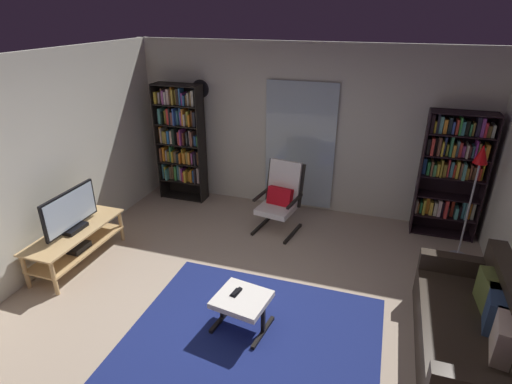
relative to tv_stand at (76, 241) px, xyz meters
name	(u,v)px	position (x,y,z in m)	size (l,w,h in m)	color
ground_plane	(241,320)	(2.38, -0.37, -0.32)	(7.02, 7.02, 0.00)	tan
wall_back	(304,130)	(2.38, 2.53, 0.98)	(5.60, 0.06, 2.60)	silver
wall_left	(13,177)	(-0.32, -0.37, 0.98)	(0.06, 6.00, 2.60)	silver
glass_door_panel	(300,146)	(2.33, 2.47, 0.73)	(1.10, 0.01, 2.00)	silver
area_rug	(252,339)	(2.57, -0.60, -0.31)	(2.49, 2.06, 0.01)	navy
tv_stand	(76,241)	(0.00, 0.00, 0.00)	(0.51, 1.38, 0.47)	tan
television	(71,212)	(0.00, 0.01, 0.41)	(0.20, 0.88, 0.53)	black
bookshelf_near_tv	(180,139)	(0.37, 2.24, 0.74)	(0.79, 0.30, 1.95)	black
bookshelf_near_sofa	(452,169)	(4.53, 2.27, 0.69)	(0.85, 0.30, 1.81)	black
leather_sofa	(474,333)	(4.59, -0.19, 0.00)	(0.81, 1.80, 0.83)	#2E251B
lounge_armchair	(281,195)	(2.25, 1.68, 0.22)	(0.66, 0.74, 1.02)	black
ottoman	(242,302)	(2.42, -0.46, 0.00)	(0.59, 0.55, 0.38)	white
tv_remote	(237,292)	(2.34, -0.40, 0.07)	(0.04, 0.14, 0.02)	black
cell_phone	(236,293)	(2.34, -0.42, 0.07)	(0.07, 0.14, 0.01)	black
floor_lamp_by_shelf	(478,172)	(4.71, 1.67, 0.89)	(0.22, 0.22, 1.55)	#A5A5AD
wall_clock	(201,89)	(0.69, 2.46, 1.53)	(0.29, 0.03, 0.29)	silver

